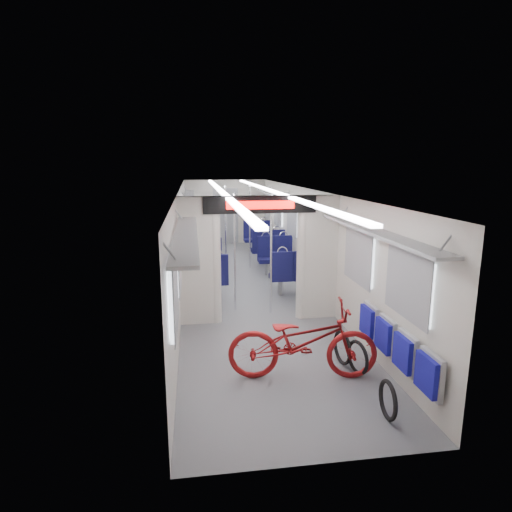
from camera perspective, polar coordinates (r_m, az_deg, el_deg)
The scene contains 14 objects.
carriage at distance 9.40m, azimuth -1.18°, elevation 3.93°, with size 12.00×12.02×2.31m.
bicycle at distance 5.86m, azimuth 6.25°, elevation -11.22°, with size 0.70×2.01×1.05m, color maroon.
flip_bench at distance 5.90m, azimuth 18.01°, elevation -11.08°, with size 0.12×2.09×0.49m.
bike_hoop_a at distance 5.33m, azimuth 17.16°, elevation -18.10°, with size 0.47×0.47×0.05m, color black.
bike_hoop_b at distance 6.22m, azimuth 13.38°, elevation -13.22°, with size 0.49×0.49×0.05m, color black.
bike_hoop_c at distance 6.45m, azimuth 11.42°, elevation -12.05°, with size 0.51×0.51×0.05m, color black.
seat_bay_near_left at distance 9.99m, azimuth -6.84°, elevation -1.20°, with size 0.93×2.16×1.13m.
seat_bay_near_right at distance 10.29m, azimuth 3.60°, elevation -0.73°, with size 0.93×2.16×1.13m.
seat_bay_far_left at distance 12.87m, azimuth -7.23°, elevation 1.78°, with size 0.92×2.12×1.12m.
seat_bay_far_right at distance 13.21m, azimuth 0.89°, elevation 2.20°, with size 0.94×2.20×1.14m.
stanchion_near_left at distance 8.31m, azimuth -2.84°, elevation 0.36°, with size 0.04×0.04×2.30m, color silver.
stanchion_near_right at distance 8.14m, azimuth 2.01°, elevation 0.11°, with size 0.04×0.04×2.30m, color silver.
stanchion_far_left at distance 11.26m, azimuth -4.06°, elevation 3.47°, with size 0.04×0.04×2.30m, color silver.
stanchion_far_right at distance 11.80m, azimuth -0.83°, elevation 3.89°, with size 0.05×0.05×2.30m, color silver.
Camera 1 is at (-1.17, -9.50, 2.85)m, focal length 30.00 mm.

